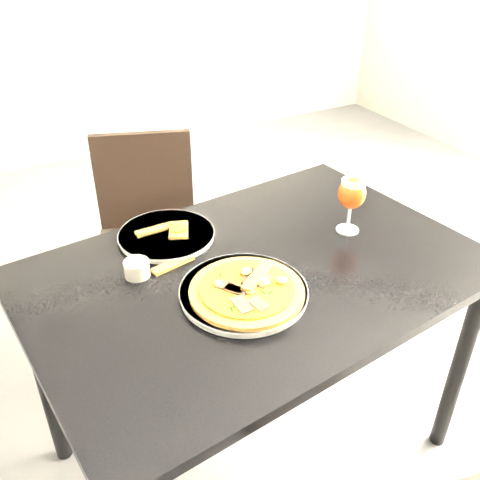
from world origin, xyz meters
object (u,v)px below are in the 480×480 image
dining_table (256,295)px  beer_glass (352,194)px  chair_far (149,236)px  pizza (247,290)px

dining_table → beer_glass: size_ratio=7.52×
dining_table → chair_far: (-0.06, 0.72, -0.19)m
pizza → beer_glass: size_ratio=1.67×
pizza → beer_glass: (0.42, 0.14, 0.10)m
dining_table → beer_glass: bearing=0.4°
dining_table → beer_glass: beer_glass is taller
dining_table → chair_far: chair_far is taller
chair_far → pizza: chair_far is taller
chair_far → beer_glass: (0.40, -0.69, 0.40)m
dining_table → chair_far: bearing=88.9°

